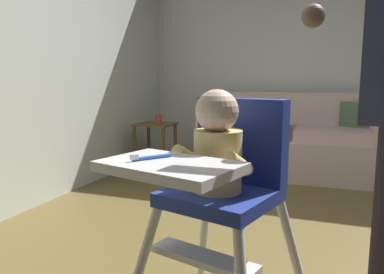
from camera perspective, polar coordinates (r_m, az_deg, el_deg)
ground at (r=2.30m, az=14.76°, el=-18.99°), size 5.63×6.82×0.10m
wall_far at (r=4.69m, az=18.57°, el=12.63°), size 4.83×0.06×2.73m
wall_left at (r=3.23m, az=-23.86°, el=14.34°), size 0.06×5.82×2.73m
couch at (r=4.23m, az=14.95°, el=-0.81°), size 1.88×0.86×0.86m
high_chair at (r=1.37m, az=4.29°, el=-5.27°), size 0.74×0.83×0.98m
side_table at (r=4.25m, az=-5.52°, el=0.16°), size 0.40×0.40×0.52m
sippy_cup at (r=4.21m, az=-5.02°, el=2.69°), size 0.07×0.07×0.10m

